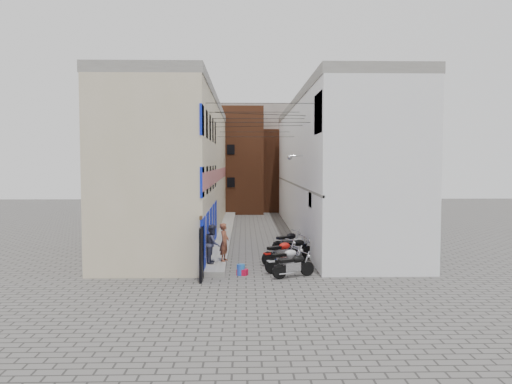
{
  "coord_description": "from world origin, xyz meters",
  "views": [
    {
      "loc": [
        -0.76,
        -20.64,
        4.84
      ],
      "look_at": [
        -0.05,
        10.14,
        3.0
      ],
      "focal_mm": 35.0,
      "sensor_mm": 36.0,
      "label": 1
    }
  ],
  "objects": [
    {
      "name": "water_jug_far",
      "position": [
        -0.9,
        0.5,
        0.24
      ],
      "size": [
        0.32,
        0.32,
        0.48
      ],
      "primitive_type": "cylinder",
      "rotation": [
        0.0,
        0.0,
        0.05
      ],
      "color": "#256EBB",
      "rests_on": "ground"
    },
    {
      "name": "plinth",
      "position": [
        -2.05,
        13.0,
        0.12
      ],
      "size": [
        0.9,
        26.0,
        0.25
      ],
      "primitive_type": "cube",
      "color": "gray",
      "rests_on": "ground"
    },
    {
      "name": "building_left",
      "position": [
        -4.98,
        12.95,
        4.5
      ],
      "size": [
        5.1,
        27.0,
        9.0
      ],
      "color": "#C4B894",
      "rests_on": "ground"
    },
    {
      "name": "person_a",
      "position": [
        -1.7,
        2.35,
        1.13
      ],
      "size": [
        0.56,
        0.73,
        1.77
      ],
      "primitive_type": "imported",
      "rotation": [
        0.0,
        0.0,
        1.33
      ],
      "color": "brown",
      "rests_on": "plinth"
    },
    {
      "name": "motorcycle_c",
      "position": [
        1.18,
        1.8,
        0.48
      ],
      "size": [
        1.74,
        1.21,
        0.97
      ],
      "primitive_type": null,
      "rotation": [
        0.0,
        0.0,
        -1.12
      ],
      "color": "#0C22C0",
      "rests_on": "ground"
    },
    {
      "name": "red_crate",
      "position": [
        -0.86,
        0.5,
        0.13
      ],
      "size": [
        0.5,
        0.45,
        0.26
      ],
      "primitive_type": "cube",
      "rotation": [
        0.0,
        0.0,
        -0.38
      ],
      "color": "red",
      "rests_on": "ground"
    },
    {
      "name": "motorcycle_d",
      "position": [
        0.96,
        2.8,
        0.62
      ],
      "size": [
        2.16,
        1.74,
        1.24
      ],
      "primitive_type": null,
      "rotation": [
        0.0,
        0.0,
        -0.99
      ],
      "color": "red",
      "rests_on": "ground"
    },
    {
      "name": "ground",
      "position": [
        0.0,
        0.0,
        0.0
      ],
      "size": [
        90.0,
        90.0,
        0.0
      ],
      "primitive_type": "plane",
      "color": "#5D5B58",
      "rests_on": "ground"
    },
    {
      "name": "building_far_concrete",
      "position": [
        0.0,
        34.0,
        5.5
      ],
      "size": [
        8.0,
        5.0,
        11.0
      ],
      "primitive_type": "cube",
      "color": "gray",
      "rests_on": "ground"
    },
    {
      "name": "far_shopfront",
      "position": [
        0.0,
        25.2,
        1.2
      ],
      "size": [
        2.0,
        0.3,
        2.4
      ],
      "primitive_type": "cube",
      "color": "black",
      "rests_on": "ground"
    },
    {
      "name": "water_jug_near",
      "position": [
        -0.95,
        0.5,
        0.24
      ],
      "size": [
        0.35,
        0.35,
        0.47
      ],
      "primitive_type": "cylinder",
      "rotation": [
        0.0,
        0.0,
        0.17
      ],
      "color": "blue",
      "rests_on": "ground"
    },
    {
      "name": "overhead_wires",
      "position": [
        0.0,
        7.64,
        7.12
      ],
      "size": [
        5.8,
        13.02,
        1.32
      ],
      "color": "black",
      "rests_on": "ground"
    },
    {
      "name": "person_b",
      "position": [
        -2.21,
        1.95,
        1.13
      ],
      "size": [
        0.71,
        0.89,
        1.76
      ],
      "primitive_type": "imported",
      "rotation": [
        0.0,
        0.0,
        1.51
      ],
      "color": "#34354E",
      "rests_on": "plinth"
    },
    {
      "name": "building_far_brick_right",
      "position": [
        3.0,
        30.0,
        4.0
      ],
      "size": [
        5.0,
        6.0,
        8.0
      ],
      "primitive_type": "cube",
      "color": "brown",
      "rests_on": "ground"
    },
    {
      "name": "building_far_brick_left",
      "position": [
        -2.0,
        28.0,
        5.0
      ],
      "size": [
        6.0,
        6.0,
        10.0
      ],
      "primitive_type": "cube",
      "color": "brown",
      "rests_on": "ground"
    },
    {
      "name": "motorcycle_g",
      "position": [
        1.59,
        5.99,
        0.62
      ],
      "size": [
        2.12,
        1.81,
        1.24
      ],
      "primitive_type": null,
      "rotation": [
        0.0,
        0.0,
        -0.94
      ],
      "color": "black",
      "rests_on": "ground"
    },
    {
      "name": "motorcycle_f",
      "position": [
        1.87,
        4.95,
        0.55
      ],
      "size": [
        1.98,
        1.21,
        1.09
      ],
      "primitive_type": null,
      "rotation": [
        0.0,
        0.0,
        -1.22
      ],
      "color": "silver",
      "rests_on": "ground"
    },
    {
      "name": "building_right",
      "position": [
        5.0,
        13.0,
        4.51
      ],
      "size": [
        5.94,
        26.0,
        9.0
      ],
      "color": "white",
      "rests_on": "ground"
    },
    {
      "name": "motorcycle_b",
      "position": [
        1.08,
        1.04,
        0.6
      ],
      "size": [
        2.15,
        1.53,
        1.2
      ],
      "primitive_type": null,
      "rotation": [
        0.0,
        0.0,
        -1.1
      ],
      "color": "silver",
      "rests_on": "ground"
    },
    {
      "name": "motorcycle_e",
      "position": [
        1.73,
        4.0,
        0.6
      ],
      "size": [
        2.1,
        0.75,
        1.2
      ],
      "primitive_type": null,
      "rotation": [
        0.0,
        0.0,
        -1.52
      ],
      "color": "black",
      "rests_on": "ground"
    },
    {
      "name": "motorcycle_a",
      "position": [
        1.29,
        0.02,
        0.56
      ],
      "size": [
        2.03,
        1.33,
        1.13
      ],
      "primitive_type": null,
      "rotation": [
        0.0,
        0.0,
        -1.16
      ],
      "color": "black",
      "rests_on": "ground"
    }
  ]
}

